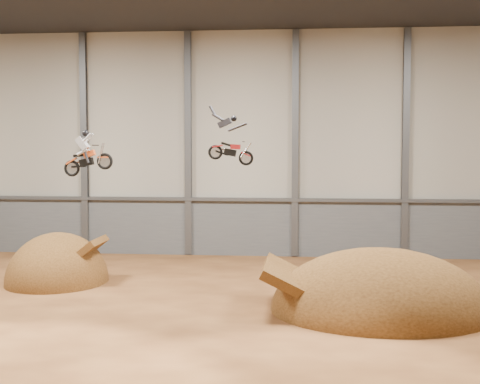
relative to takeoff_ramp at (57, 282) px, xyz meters
name	(u,v)px	position (x,y,z in m)	size (l,w,h in m)	color
floor	(207,316)	(8.52, -5.88, 0.00)	(40.00, 40.00, 0.00)	#502D15
back_wall	(242,144)	(8.52, 9.12, 7.00)	(40.00, 0.10, 14.00)	#A29D8F
lower_band_back	(241,228)	(8.52, 9.02, 1.75)	(39.80, 0.18, 3.50)	#52555A
steel_rail	(241,199)	(8.52, 8.87, 3.55)	(39.80, 0.35, 0.20)	#47494F
steel_column_1	(84,144)	(-1.48, 8.92, 7.00)	(0.40, 0.36, 13.90)	#47494F
steel_column_2	(188,144)	(5.18, 8.92, 7.00)	(0.40, 0.36, 13.90)	#47494F
steel_column_3	(295,144)	(11.85, 8.92, 7.00)	(0.40, 0.36, 13.90)	#47494F
steel_column_4	(406,144)	(18.52, 8.92, 7.00)	(0.40, 0.36, 13.90)	#47494F
takeoff_ramp	(57,282)	(0.00, 0.00, 0.00)	(5.04, 5.81, 5.04)	#412710
landing_ramp	(380,311)	(15.61, -4.48, 0.00)	(9.14, 8.09, 5.28)	#412710
fmx_rider_a	(90,149)	(2.47, -2.08, 6.72)	(2.39, 0.91, 2.16)	#EB5B22
fmx_rider_b	(229,136)	(9.15, -3.34, 7.32)	(2.66, 0.76, 2.28)	red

